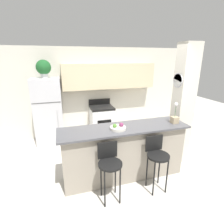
# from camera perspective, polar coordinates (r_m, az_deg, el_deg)

# --- Properties ---
(ground_plane) EXTENTS (14.00, 14.00, 0.00)m
(ground_plane) POSITION_cam_1_polar(r_m,az_deg,el_deg) (3.73, 3.73, -19.93)
(ground_plane) COLOR beige
(wall_back) EXTENTS (5.60, 0.38, 2.55)m
(wall_back) POSITION_cam_1_polar(r_m,az_deg,el_deg) (5.22, -3.18, 8.65)
(wall_back) COLOR silver
(wall_back) RESTS_ON ground_plane
(pillar_right) EXTENTS (0.38, 0.32, 2.55)m
(pillar_right) POSITION_cam_1_polar(r_m,az_deg,el_deg) (4.00, 22.09, 1.88)
(pillar_right) COLOR silver
(pillar_right) RESTS_ON ground_plane
(counter_bar) EXTENTS (2.40, 0.63, 1.04)m
(counter_bar) POSITION_cam_1_polar(r_m,az_deg,el_deg) (3.44, 3.91, -12.93)
(counter_bar) COLOR gray
(counter_bar) RESTS_ON ground_plane
(refrigerator) EXTENTS (0.71, 0.64, 1.77)m
(refrigerator) POSITION_cam_1_polar(r_m,az_deg,el_deg) (4.94, -20.03, 0.10)
(refrigerator) COLOR silver
(refrigerator) RESTS_ON ground_plane
(stove_range) EXTENTS (0.65, 0.62, 1.07)m
(stove_range) POSITION_cam_1_polar(r_m,az_deg,el_deg) (5.19, -3.32, -2.99)
(stove_range) COLOR white
(stove_range) RESTS_ON ground_plane
(bar_stool_left) EXTENTS (0.38, 0.38, 0.97)m
(bar_stool_left) POSITION_cam_1_polar(r_m,az_deg,el_deg) (2.87, -0.81, -16.56)
(bar_stool_left) COLOR black
(bar_stool_left) RESTS_ON ground_plane
(bar_stool_right) EXTENTS (0.38, 0.38, 0.97)m
(bar_stool_right) POSITION_cam_1_polar(r_m,az_deg,el_deg) (3.17, 14.44, -13.65)
(bar_stool_right) COLOR black
(bar_stool_right) RESTS_ON ground_plane
(potted_plant_on_fridge) EXTENTS (0.36, 0.36, 0.44)m
(potted_plant_on_fridge) POSITION_cam_1_polar(r_m,az_deg,el_deg) (4.75, -21.46, 13.28)
(potted_plant_on_fridge) COLOR silver
(potted_plant_on_fridge) RESTS_ON refrigerator
(orchid_vase) EXTENTS (0.13, 0.13, 0.41)m
(orchid_vase) POSITION_cam_1_polar(r_m,az_deg,el_deg) (3.58, 19.79, -1.73)
(orchid_vase) COLOR tan
(orchid_vase) RESTS_ON counter_bar
(fruit_bowl) EXTENTS (0.28, 0.28, 0.12)m
(fruit_bowl) POSITION_cam_1_polar(r_m,az_deg,el_deg) (3.10, 2.01, -5.08)
(fruit_bowl) COLOR silver
(fruit_bowl) RESTS_ON counter_bar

